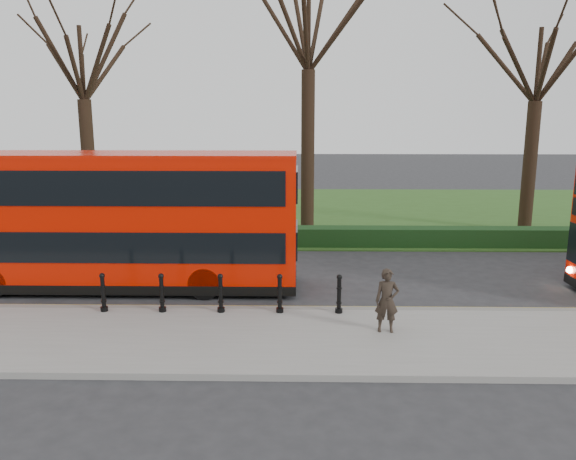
{
  "coord_description": "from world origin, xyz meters",
  "views": [
    {
      "loc": [
        1.59,
        -15.5,
        5.34
      ],
      "look_at": [
        1.29,
        0.5,
        2.0
      ],
      "focal_mm": 35.0,
      "sensor_mm": 36.0,
      "label": 1
    }
  ],
  "objects": [
    {
      "name": "ground",
      "position": [
        0.0,
        0.0,
        0.0
      ],
      "size": [
        120.0,
        120.0,
        0.0
      ],
      "primitive_type": "plane",
      "color": "#28282B",
      "rests_on": "ground"
    },
    {
      "name": "pavement",
      "position": [
        0.0,
        -3.0,
        0.07
      ],
      "size": [
        60.0,
        4.0,
        0.15
      ],
      "primitive_type": "cube",
      "color": "gray",
      "rests_on": "ground"
    },
    {
      "name": "kerb",
      "position": [
        0.0,
        -1.0,
        0.07
      ],
      "size": [
        60.0,
        0.25,
        0.16
      ],
      "primitive_type": "cube",
      "color": "slate",
      "rests_on": "ground"
    },
    {
      "name": "grass_verge",
      "position": [
        0.0,
        15.0,
        0.03
      ],
      "size": [
        60.0,
        18.0,
        0.06
      ],
      "primitive_type": "cube",
      "color": "#2D4F1A",
      "rests_on": "ground"
    },
    {
      "name": "hedge",
      "position": [
        0.0,
        6.8,
        0.4
      ],
      "size": [
        60.0,
        0.9,
        0.8
      ],
      "primitive_type": "cube",
      "color": "black",
      "rests_on": "ground"
    },
    {
      "name": "yellow_line_outer",
      "position": [
        0.0,
        -0.7,
        0.01
      ],
      "size": [
        60.0,
        0.1,
        0.01
      ],
      "primitive_type": "cube",
      "color": "yellow",
      "rests_on": "ground"
    },
    {
      "name": "yellow_line_inner",
      "position": [
        0.0,
        -0.5,
        0.01
      ],
      "size": [
        60.0,
        0.1,
        0.01
      ],
      "primitive_type": "cube",
      "color": "yellow",
      "rests_on": "ground"
    },
    {
      "name": "tree_left",
      "position": [
        -8.0,
        10.0,
        7.85
      ],
      "size": [
        6.92,
        6.92,
        10.81
      ],
      "color": "black",
      "rests_on": "ground"
    },
    {
      "name": "tree_mid",
      "position": [
        2.0,
        10.0,
        9.54
      ],
      "size": [
        8.39,
        8.39,
        13.11
      ],
      "color": "black",
      "rests_on": "ground"
    },
    {
      "name": "tree_right",
      "position": [
        12.0,
        10.0,
        7.74
      ],
      "size": [
        6.82,
        6.82,
        10.66
      ],
      "color": "black",
      "rests_on": "ground"
    },
    {
      "name": "bollard_row",
      "position": [
        -0.46,
        -1.35,
        0.65
      ],
      "size": [
        6.42,
        0.15,
        1.0
      ],
      "color": "black",
      "rests_on": "pavement"
    },
    {
      "name": "bus_lead",
      "position": [
        -3.71,
        1.17,
        2.1
      ],
      "size": [
        10.5,
        2.41,
        4.18
      ],
      "color": "red",
      "rests_on": "ground"
    },
    {
      "name": "pedestrian",
      "position": [
        3.73,
        -2.63,
        0.93
      ],
      "size": [
        0.59,
        0.41,
        1.56
      ],
      "primitive_type": "imported",
      "rotation": [
        0.0,
        0.0,
        -0.07
      ],
      "color": "#2C231B",
      "rests_on": "pavement"
    }
  ]
}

